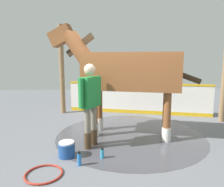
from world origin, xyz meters
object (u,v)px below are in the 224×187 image
Objects in this scene: horse at (126,73)px; handler at (90,100)px; wash_bucket at (67,149)px; bottle_spray at (79,159)px; bottle_shampoo at (102,153)px; hose_coil at (44,174)px.

handler is at bearing 54.26° from horse.
wash_bucket is at bearing 56.54° from horse.
horse is 2.02× the size of handler.
bottle_spray is (-0.28, 0.36, -0.02)m from wash_bucket.
bottle_shampoo is (0.56, 1.23, -1.43)m from horse.
horse is at bearing -114.53° from bottle_shampoo.
bottle_spray is at bearing 71.24° from horse.
bottle_shampoo is 0.78× the size of bottle_spray.
horse is 13.40× the size of bottle_spray.
hose_coil is (0.54, 0.29, -0.10)m from bottle_spray.
bottle_spray is at bearing -152.11° from hose_coil.
wash_bucket is (0.43, 0.45, -0.87)m from handler.
wash_bucket is 1.18× the size of bottle_spray.
wash_bucket reaches higher than hose_coil.
handler reaches higher than bottle_spray.
bottle_spray reaches higher than bottle_shampoo.
handler is 1.22m from bottle_spray.
handler is 5.60× the size of wash_bucket.
bottle_shampoo is at bearing -36.09° from handler.
handler is 8.51× the size of bottle_shampoo.
bottle_spray is 0.43× the size of hose_coil.
handler is 6.63× the size of bottle_spray.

